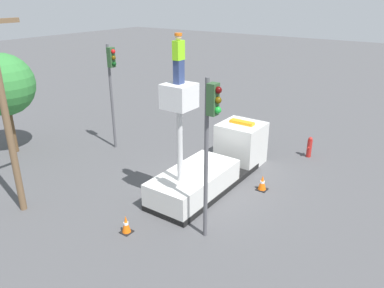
# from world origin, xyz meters

# --- Properties ---
(ground_plane) EXTENTS (120.00, 120.00, 0.00)m
(ground_plane) POSITION_xyz_m (0.00, 0.00, 0.00)
(ground_plane) COLOR #4C4C4F
(bucket_truck) EXTENTS (7.23, 2.09, 5.03)m
(bucket_truck) POSITION_xyz_m (0.63, 0.00, 0.89)
(bucket_truck) COLOR black
(bucket_truck) RESTS_ON ground
(worker) EXTENTS (0.40, 0.26, 1.75)m
(worker) POSITION_xyz_m (-1.92, 0.00, 5.91)
(worker) COLOR navy
(worker) RESTS_ON bucket_truck
(traffic_light_pole) EXTENTS (0.34, 0.57, 5.68)m
(traffic_light_pole) POSITION_xyz_m (-3.00, -2.04, 4.01)
(traffic_light_pole) COLOR #515156
(traffic_light_pole) RESTS_ON ground
(traffic_light_across) EXTENTS (0.34, 0.57, 5.64)m
(traffic_light_across) POSITION_xyz_m (0.96, 6.57, 3.98)
(traffic_light_across) COLOR #515156
(traffic_light_across) RESTS_ON ground
(fire_hydrant) EXTENTS (0.49, 0.25, 1.10)m
(fire_hydrant) POSITION_xyz_m (5.89, -2.58, 0.54)
(fire_hydrant) COLOR #B2231E
(fire_hydrant) RESTS_ON ground
(traffic_cone_rear) EXTENTS (0.40, 0.40, 0.69)m
(traffic_cone_rear) POSITION_xyz_m (-4.51, 0.50, 0.33)
(traffic_cone_rear) COLOR black
(traffic_cone_rear) RESTS_ON ground
(traffic_cone_curbside) EXTENTS (0.45, 0.45, 0.69)m
(traffic_cone_curbside) POSITION_xyz_m (1.21, -2.12, 0.33)
(traffic_cone_curbside) COLOR black
(traffic_cone_curbside) RESTS_ON ground
(tree_left_bg) EXTENTS (3.18, 3.18, 5.29)m
(tree_left_bg) POSITION_xyz_m (-2.64, 10.72, 3.67)
(tree_left_bg) COLOR brown
(tree_left_bg) RESTS_ON ground
(utility_pole) EXTENTS (2.20, 0.26, 7.76)m
(utility_pole) POSITION_xyz_m (-5.74, 4.99, 4.20)
(utility_pole) COLOR brown
(utility_pole) RESTS_ON ground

